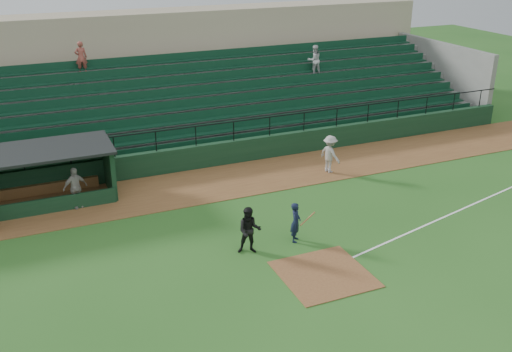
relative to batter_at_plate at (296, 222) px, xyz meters
name	(u,v)px	position (x,y,z in m)	size (l,w,h in m)	color
ground	(310,261)	(-0.16, -1.55, -0.80)	(90.00, 90.00, 0.00)	#25571C
warning_track	(231,181)	(-0.16, 6.45, -0.78)	(40.00, 4.00, 0.03)	brown
home_plate_dirt	(324,274)	(-0.16, -2.55, -0.78)	(3.00, 3.00, 0.03)	brown
foul_line	(462,209)	(7.84, -0.35, -0.79)	(18.00, 0.09, 0.01)	white
stadium_structure	(179,93)	(-0.16, 14.91, 1.51)	(38.00, 13.08, 6.40)	black
dugout	(7,174)	(-9.91, 8.01, 0.54)	(8.90, 3.20, 2.42)	black
batter_at_plate	(296,222)	(0.00, 0.00, 0.00)	(1.11, 0.72, 1.59)	black
umpire	(249,230)	(-1.95, -0.12, 0.11)	(0.88, 0.69, 1.81)	black
runner	(330,154)	(4.68, 5.56, 0.17)	(1.20, 0.69, 1.86)	#A09A96
dugout_player_a	(75,188)	(-7.31, 6.30, 0.14)	(1.07, 0.44, 1.82)	gray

